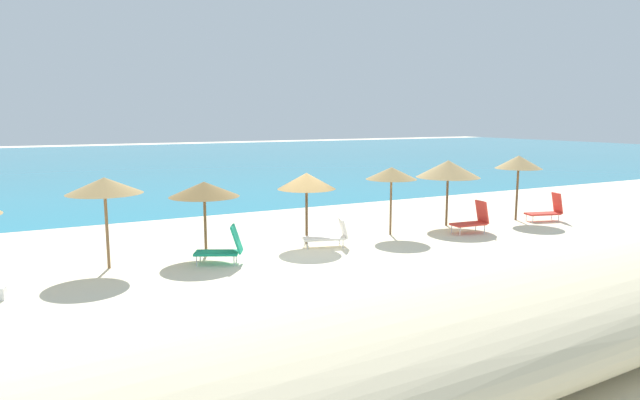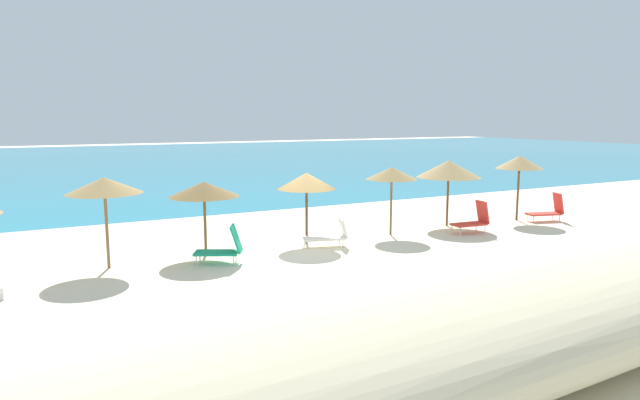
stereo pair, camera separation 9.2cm
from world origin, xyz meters
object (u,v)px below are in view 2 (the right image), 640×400
Objects in this scene: beach_umbrella_5 at (449,169)px; lounge_chair_3 at (549,210)px; lounge_chair_1 at (223,248)px; lounge_chair_2 at (329,235)px; beach_umbrella_1 at (104,186)px; beach_umbrella_3 at (306,181)px; beach_umbrella_4 at (392,174)px; lounge_chair_0 at (474,220)px; beach_umbrella_6 at (520,162)px; beach_umbrella_2 at (204,189)px.

lounge_chair_3 is (4.53, -1.18, -1.86)m from beach_umbrella_5.
lounge_chair_1 is 0.95× the size of lounge_chair_2.
beach_umbrella_1 reaches higher than lounge_chair_2.
beach_umbrella_3 is 0.97× the size of beach_umbrella_4.
lounge_chair_0 is at bearing -92.33° from beach_umbrella_5.
beach_umbrella_1 reaches higher than beach_umbrella_3.
beach_umbrella_6 is at bearing -66.47° from lounge_chair_0.
beach_umbrella_4 is at bearing 0.10° from beach_umbrella_1.
beach_umbrella_5 is 0.96× the size of beach_umbrella_6.
beach_umbrella_4 is 1.56× the size of lounge_chair_2.
beach_umbrella_1 is at bearing -176.42° from beach_umbrella_2.
beach_umbrella_5 reaches higher than beach_umbrella_3.
beach_umbrella_3 is 6.77m from lounge_chair_0.
lounge_chair_3 is (10.55, -0.14, 0.07)m from lounge_chair_2.
beach_umbrella_3 reaches higher than lounge_chair_0.
lounge_chair_2 is at bearing -61.39° from beach_umbrella_3.
beach_umbrella_1 reaches higher than beach_umbrella_4.
beach_umbrella_4 is 7.83m from lounge_chair_3.
lounge_chair_3 is (11.00, -0.97, -1.74)m from beach_umbrella_3.
beach_umbrella_2 is 7.05m from beach_umbrella_4.
beach_umbrella_5 is at bearing 7.23° from beach_umbrella_4.
beach_umbrella_3 is at bearing -178.18° from beach_umbrella_5.
lounge_chair_0 is 0.93× the size of lounge_chair_1.
beach_umbrella_3 is at bearing 45.04° from lounge_chair_2.
lounge_chair_3 is (7.57, -0.79, -1.85)m from beach_umbrella_4.
lounge_chair_3 is at bearing -74.35° from lounge_chair_2.
beach_umbrella_3 is 0.93× the size of beach_umbrella_5.
lounge_chair_2 is at bearing -170.28° from beach_umbrella_5.
lounge_chair_3 is at bearing -34.68° from beach_umbrella_6.
beach_umbrella_3 is at bearing 100.60° from lounge_chair_3.
lounge_chair_0 is (2.97, -1.22, -1.81)m from beach_umbrella_4.
lounge_chair_0 is 9.83m from lounge_chair_1.
lounge_chair_0 is at bearing 110.93° from lounge_chair_3.
beach_umbrella_3 reaches higher than lounge_chair_1.
beach_umbrella_3 is 6.47m from beach_umbrella_5.
beach_umbrella_5 reaches higher than beach_umbrella_2.
beach_umbrella_2 is 4.49m from lounge_chair_2.
beach_umbrella_2 is 13.55m from beach_umbrella_6.
lounge_chair_1 is (0.19, -1.27, -1.65)m from beach_umbrella_2.
lounge_chair_0 is 4.62m from lounge_chair_3.
beach_umbrella_1 is at bearing -179.90° from beach_umbrella_4.
beach_umbrella_1 is 3.86m from lounge_chair_1.
lounge_chair_2 is (-9.48, -0.59, -2.09)m from beach_umbrella_6.
beach_umbrella_1 is 16.51m from beach_umbrella_6.
beach_umbrella_3 is 9.94m from beach_umbrella_6.
beach_umbrella_5 is 1.84× the size of lounge_chair_0.
beach_umbrella_4 is 6.50m from beach_umbrella_6.
lounge_chair_2 is (-2.98, -0.65, -1.92)m from beach_umbrella_4.
beach_umbrella_1 reaches higher than beach_umbrella_2.
beach_umbrella_1 is 13.05m from beach_umbrella_5.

